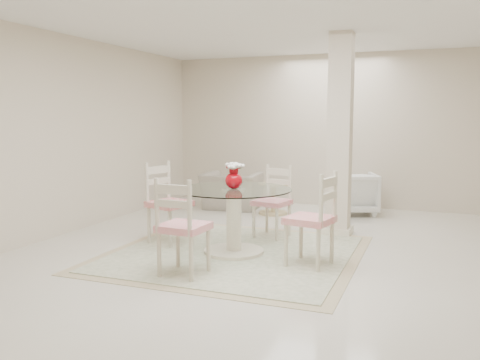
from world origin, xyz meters
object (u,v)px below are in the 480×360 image
(column, at_px, (340,135))
(red_vase, at_px, (234,175))
(dining_chair_west, at_px, (165,196))
(side_table, at_px, (273,200))
(armchair_white, at_px, (353,193))
(dining_table, at_px, (234,221))
(dining_chair_south, at_px, (180,220))
(recliner_taupe, at_px, (232,191))
(dining_chair_east, at_px, (316,212))
(dining_chair_north, at_px, (274,196))

(column, height_order, red_vase, column)
(dining_chair_west, height_order, side_table, dining_chair_west)
(armchair_white, bearing_deg, side_table, 2.83)
(column, relative_size, dining_table, 2.02)
(dining_chair_south, relative_size, side_table, 2.17)
(column, distance_m, dining_chair_west, 2.45)
(red_vase, height_order, dining_chair_west, dining_chair_west)
(red_vase, xyz_separation_m, dining_chair_west, (-1.01, 0.19, -0.33))
(red_vase, distance_m, dining_chair_west, 1.08)
(column, height_order, dining_chair_west, column)
(recliner_taupe, bearing_deg, side_table, 159.48)
(dining_chair_east, xyz_separation_m, armchair_white, (-0.09, 3.21, -0.25))
(dining_chair_south, relative_size, recliner_taupe, 1.16)
(armchair_white, bearing_deg, dining_table, 53.38)
(column, bearing_deg, dining_chair_west, -146.88)
(dining_table, height_order, dining_chair_north, dining_chair_north)
(dining_chair_west, relative_size, armchair_white, 1.50)
(recliner_taupe, distance_m, side_table, 0.87)
(dining_chair_east, distance_m, dining_chair_west, 2.05)
(dining_chair_east, xyz_separation_m, dining_chair_north, (-0.82, 1.18, -0.04))
(dining_chair_east, xyz_separation_m, side_table, (-1.31, 2.70, -0.36))
(dining_chair_north, bearing_deg, column, 43.13)
(side_table, bearing_deg, dining_chair_west, -106.79)
(dining_chair_west, distance_m, recliner_taupe, 2.60)
(dining_chair_west, bearing_deg, dining_chair_east, -83.69)
(dining_chair_east, bearing_deg, side_table, -142.90)
(dining_chair_east, height_order, side_table, dining_chair_east)
(recliner_taupe, bearing_deg, dining_table, 108.32)
(dining_chair_east, bearing_deg, recliner_taupe, -132.73)
(dining_chair_west, height_order, armchair_white, dining_chair_west)
(column, distance_m, recliner_taupe, 2.67)
(column, distance_m, dining_chair_east, 1.81)
(column, bearing_deg, side_table, 139.96)
(dining_chair_north, bearing_deg, dining_chair_west, -133.61)
(red_vase, height_order, dining_chair_east, dining_chair_east)
(armchair_white, bearing_deg, dining_chair_west, 36.12)
(dining_table, distance_m, recliner_taupe, 2.99)
(dining_chair_north, height_order, armchair_white, dining_chair_north)
(column, height_order, side_table, column)
(dining_chair_south, height_order, armchair_white, dining_chair_south)
(dining_chair_west, distance_m, armchair_white, 3.44)
(dining_table, height_order, armchair_white, dining_table)
(dining_chair_north, bearing_deg, recliner_taupe, 138.83)
(dining_chair_east, relative_size, side_table, 2.22)
(column, xyz_separation_m, dining_table, (-0.95, -1.47, -0.96))
(dining_table, relative_size, recliner_taupe, 1.40)
(dining_chair_north, xyz_separation_m, recliner_taupe, (-1.32, 1.76, -0.24))
(dining_chair_west, relative_size, recliner_taupe, 1.18)
(column, height_order, recliner_taupe, column)
(dining_chair_west, distance_m, side_table, 2.46)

